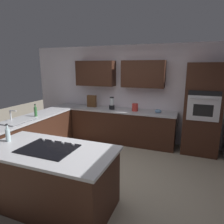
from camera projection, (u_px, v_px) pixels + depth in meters
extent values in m
plane|color=#9E937F|center=(99.00, 172.00, 3.95)|extent=(14.00, 14.00, 0.00)
cube|color=silver|center=(130.00, 94.00, 5.56)|extent=(6.00, 0.10, 2.60)
cube|color=#381E14|center=(143.00, 74.00, 5.10)|extent=(1.10, 0.34, 0.68)
cube|color=#381E14|center=(96.00, 73.00, 5.58)|extent=(1.10, 0.34, 0.68)
cube|color=#381E14|center=(122.00, 127.00, 5.45)|extent=(2.80, 0.60, 0.86)
cube|color=#B2B2B7|center=(122.00, 111.00, 5.35)|extent=(2.84, 0.64, 0.04)
cube|color=#381E14|center=(42.00, 132.00, 4.99)|extent=(0.60, 2.90, 0.86)
cube|color=#B2B2B7|center=(41.00, 115.00, 4.89)|extent=(0.64, 2.94, 0.04)
cube|color=#381E14|center=(50.00, 179.00, 2.93)|extent=(1.85, 0.91, 0.86)
cube|color=#B2B2B7|center=(48.00, 150.00, 2.83)|extent=(1.93, 0.99, 0.04)
cube|color=#381E14|center=(202.00, 110.00, 4.62)|extent=(0.80, 0.60, 2.13)
cube|color=silver|center=(203.00, 109.00, 4.31)|extent=(0.66, 0.03, 0.56)
cube|color=black|center=(203.00, 110.00, 4.31)|extent=(0.40, 0.01, 0.26)
cube|color=black|center=(205.00, 93.00, 4.24)|extent=(0.66, 0.02, 0.11)
cylinder|color=silver|center=(204.00, 99.00, 4.23)|extent=(0.56, 0.02, 0.02)
cube|color=#515456|center=(24.00, 119.00, 4.40)|extent=(0.40, 0.30, 0.02)
cube|color=#515456|center=(12.00, 123.00, 4.09)|extent=(0.40, 0.30, 0.02)
cube|color=#B7BABF|center=(18.00, 120.00, 4.24)|extent=(0.46, 0.70, 0.01)
cylinder|color=#B7BABF|center=(11.00, 115.00, 4.29)|extent=(0.03, 0.03, 0.22)
cylinder|color=#B7BABF|center=(13.00, 111.00, 4.24)|extent=(0.18, 0.02, 0.02)
cube|color=black|center=(48.00, 148.00, 2.82)|extent=(0.76, 0.56, 0.01)
cylinder|color=#B2B2B7|center=(73.00, 144.00, 2.93)|extent=(0.04, 0.04, 0.02)
cylinder|color=#B2B2B7|center=(63.00, 143.00, 2.99)|extent=(0.04, 0.04, 0.02)
cylinder|color=#B2B2B7|center=(53.00, 141.00, 3.06)|extent=(0.04, 0.04, 0.02)
cylinder|color=#B2B2B7|center=(44.00, 139.00, 3.12)|extent=(0.04, 0.04, 0.02)
cylinder|color=black|center=(112.00, 107.00, 5.44)|extent=(0.15, 0.15, 0.11)
cylinder|color=silver|center=(112.00, 102.00, 5.40)|extent=(0.11, 0.11, 0.20)
cylinder|color=black|center=(112.00, 97.00, 5.38)|extent=(0.12, 0.12, 0.03)
ellipsoid|color=#668CB2|center=(158.00, 111.00, 5.00)|extent=(0.17, 0.17, 0.09)
cube|color=brown|center=(92.00, 101.00, 5.71)|extent=(0.26, 0.10, 0.34)
cube|color=brown|center=(91.00, 101.00, 5.66)|extent=(0.25, 0.02, 0.02)
cylinder|color=red|center=(135.00, 107.00, 5.20)|extent=(0.16, 0.16, 0.20)
cylinder|color=#336B38|center=(36.00, 112.00, 4.64)|extent=(0.07, 0.07, 0.21)
cylinder|color=#336B38|center=(35.00, 106.00, 4.61)|extent=(0.03, 0.03, 0.06)
cylinder|color=black|center=(35.00, 104.00, 4.60)|extent=(0.03, 0.03, 0.02)
cylinder|color=silver|center=(8.00, 135.00, 3.09)|extent=(0.07, 0.07, 0.20)
cylinder|color=silver|center=(7.00, 127.00, 3.06)|extent=(0.03, 0.03, 0.06)
cylinder|color=black|center=(7.00, 125.00, 3.05)|extent=(0.03, 0.03, 0.02)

